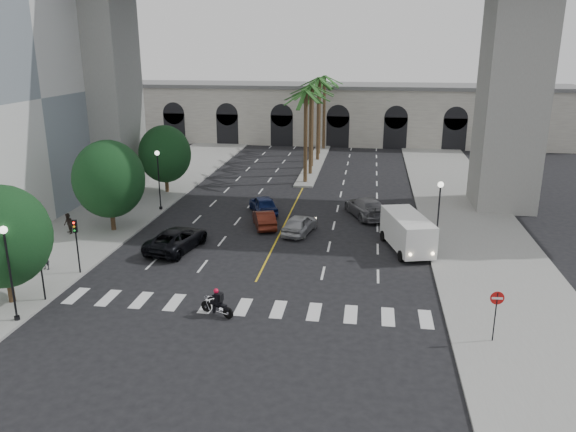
# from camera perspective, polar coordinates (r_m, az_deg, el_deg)

# --- Properties ---
(ground) EXTENTS (140.00, 140.00, 0.00)m
(ground) POSITION_cam_1_polar(r_m,az_deg,el_deg) (33.19, -4.01, -8.08)
(ground) COLOR black
(ground) RESTS_ON ground
(sidewalk_left) EXTENTS (8.00, 100.00, 0.15)m
(sidewalk_left) POSITION_cam_1_polar(r_m,az_deg,el_deg) (51.27, -16.93, 0.45)
(sidewalk_left) COLOR gray
(sidewalk_left) RESTS_ON ground
(sidewalk_right) EXTENTS (8.00, 100.00, 0.15)m
(sidewalk_right) POSITION_cam_1_polar(r_m,az_deg,el_deg) (47.21, 18.20, -1.07)
(sidewalk_right) COLOR gray
(sidewalk_right) RESTS_ON ground
(median) EXTENTS (2.00, 24.00, 0.20)m
(median) POSITION_cam_1_polar(r_m,az_deg,el_deg) (69.06, 2.73, 5.37)
(median) COLOR gray
(median) RESTS_ON ground
(pier_building) EXTENTS (71.00, 10.50, 8.50)m
(pier_building) POSITION_cam_1_polar(r_m,az_deg,el_deg) (85.14, 3.95, 10.40)
(pier_building) COLOR silver
(pier_building) RESTS_ON ground
(palm_a) EXTENTS (3.20, 3.20, 10.30)m
(palm_a) POSITION_cam_1_polar(r_m,az_deg,el_deg) (57.91, 1.83, 12.12)
(palm_a) COLOR #47331E
(palm_a) RESTS_ON ground
(palm_b) EXTENTS (3.20, 3.20, 10.60)m
(palm_b) POSITION_cam_1_polar(r_m,az_deg,el_deg) (61.84, 2.37, 12.68)
(palm_b) COLOR #47331E
(palm_b) RESTS_ON ground
(palm_c) EXTENTS (3.20, 3.20, 10.10)m
(palm_c) POSITION_cam_1_polar(r_m,az_deg,el_deg) (65.87, 2.49, 12.55)
(palm_c) COLOR #47331E
(palm_c) RESTS_ON ground
(palm_d) EXTENTS (3.20, 3.20, 10.90)m
(palm_d) POSITION_cam_1_polar(r_m,az_deg,el_deg) (69.75, 3.14, 13.40)
(palm_d) COLOR #47331E
(palm_d) RESTS_ON ground
(palm_e) EXTENTS (3.20, 3.20, 10.40)m
(palm_e) POSITION_cam_1_polar(r_m,az_deg,el_deg) (73.78, 3.24, 13.24)
(palm_e) COLOR #47331E
(palm_e) RESTS_ON ground
(palm_f) EXTENTS (3.20, 3.20, 10.70)m
(palm_f) POSITION_cam_1_polar(r_m,az_deg,el_deg) (77.71, 3.75, 13.62)
(palm_f) COLOR #47331E
(palm_f) RESTS_ON ground
(street_tree_near) EXTENTS (5.20, 5.20, 6.89)m
(street_tree_near) POSITION_cam_1_polar(r_m,az_deg,el_deg) (34.35, -27.02, -1.88)
(street_tree_near) COLOR #382616
(street_tree_near) RESTS_ON ground
(street_tree_mid) EXTENTS (5.44, 5.44, 7.21)m
(street_tree_mid) POSITION_cam_1_polar(r_m,az_deg,el_deg) (45.05, -17.73, 3.59)
(street_tree_mid) COLOR #382616
(street_tree_mid) RESTS_ON ground
(street_tree_far) EXTENTS (5.04, 5.04, 6.68)m
(street_tree_far) POSITION_cam_1_polar(r_m,az_deg,el_deg) (55.88, -12.40, 6.17)
(street_tree_far) COLOR #382616
(street_tree_far) RESTS_ON ground
(lamp_post_left_near) EXTENTS (0.40, 0.40, 5.35)m
(lamp_post_left_near) POSITION_cam_1_polar(r_m,az_deg,el_deg) (32.17, -26.49, -4.54)
(lamp_post_left_near) COLOR black
(lamp_post_left_near) RESTS_ON ground
(lamp_post_left_far) EXTENTS (0.40, 0.40, 5.35)m
(lamp_post_left_far) POSITION_cam_1_polar(r_m,az_deg,el_deg) (49.97, -13.01, 4.07)
(lamp_post_left_far) COLOR black
(lamp_post_left_far) RESTS_ON ground
(lamp_post_right) EXTENTS (0.40, 0.40, 5.35)m
(lamp_post_right) POSITION_cam_1_polar(r_m,az_deg,el_deg) (39.14, 15.04, 0.36)
(lamp_post_right) COLOR black
(lamp_post_right) RESTS_ON ground
(traffic_signal_near) EXTENTS (0.25, 0.18, 3.65)m
(traffic_signal_near) POSITION_cam_1_polar(r_m,az_deg,el_deg) (34.28, -23.88, -4.19)
(traffic_signal_near) COLOR black
(traffic_signal_near) RESTS_ON ground
(traffic_signal_far) EXTENTS (0.25, 0.18, 3.65)m
(traffic_signal_far) POSITION_cam_1_polar(r_m,az_deg,el_deg) (37.49, -20.72, -2.05)
(traffic_signal_far) COLOR black
(traffic_signal_far) RESTS_ON ground
(motorcycle_rider) EXTENTS (2.01, 0.97, 1.55)m
(motorcycle_rider) POSITION_cam_1_polar(r_m,az_deg,el_deg) (30.81, -7.15, -8.80)
(motorcycle_rider) COLOR black
(motorcycle_rider) RESTS_ON ground
(car_a) EXTENTS (2.67, 4.72, 1.51)m
(car_a) POSITION_cam_1_polar(r_m,az_deg,el_deg) (43.37, 1.18, -0.83)
(car_a) COLOR #999A9D
(car_a) RESTS_ON ground
(car_b) EXTENTS (2.75, 4.46, 1.39)m
(car_b) POSITION_cam_1_polar(r_m,az_deg,el_deg) (44.89, -2.43, -0.30)
(car_b) COLOR #4C190F
(car_b) RESTS_ON ground
(car_c) EXTENTS (3.66, 6.11, 1.59)m
(car_c) POSITION_cam_1_polar(r_m,az_deg,el_deg) (40.74, -11.23, -2.31)
(car_c) COLOR black
(car_c) RESTS_ON ground
(car_d) EXTENTS (4.34, 6.26, 1.68)m
(car_d) POSITION_cam_1_polar(r_m,az_deg,el_deg) (48.01, 7.96, 0.89)
(car_d) COLOR slate
(car_d) RESTS_ON ground
(car_e) EXTENTS (3.54, 5.02, 1.59)m
(car_e) POSITION_cam_1_polar(r_m,az_deg,el_deg) (48.62, -2.51, 1.19)
(car_e) COLOR #101C4A
(car_e) RESTS_ON ground
(cargo_van) EXTENTS (3.73, 6.34, 2.54)m
(cargo_van) POSITION_cam_1_polar(r_m,az_deg,el_deg) (40.50, 12.04, -1.54)
(cargo_van) COLOR white
(cargo_van) RESTS_ON ground
(pedestrian_a) EXTENTS (0.63, 0.46, 1.59)m
(pedestrian_a) POSITION_cam_1_polar(r_m,az_deg,el_deg) (39.33, -23.43, -3.91)
(pedestrian_a) COLOR black
(pedestrian_a) RESTS_ON sidewalk_left
(pedestrian_b) EXTENTS (0.98, 0.98, 1.61)m
(pedestrian_b) POSITION_cam_1_polar(r_m,az_deg,el_deg) (46.00, -21.42, -0.73)
(pedestrian_b) COLOR black
(pedestrian_b) RESTS_ON sidewalk_left
(do_not_enter_sign) EXTENTS (0.68, 0.08, 2.76)m
(do_not_enter_sign) POSITION_cam_1_polar(r_m,az_deg,el_deg) (29.13, 20.40, -8.57)
(do_not_enter_sign) COLOR black
(do_not_enter_sign) RESTS_ON ground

